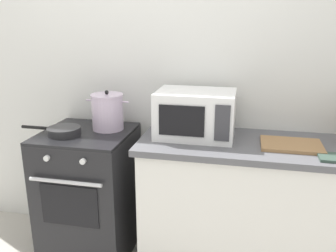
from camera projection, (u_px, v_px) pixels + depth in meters
name	position (u px, v px, depth m)	size (l,w,h in m)	color
back_wall	(189.00, 79.00, 2.56)	(4.40, 0.10, 2.50)	silver
lower_cabinet_right	(269.00, 213.00, 2.35)	(1.64, 0.56, 0.88)	white
countertop_right	(275.00, 147.00, 2.21)	(1.70, 0.60, 0.04)	#59595E
stove	(90.00, 193.00, 2.58)	(0.60, 0.64, 0.92)	black
stock_pot	(108.00, 112.00, 2.48)	(0.31, 0.22, 0.28)	silver
frying_pan	(63.00, 131.00, 2.39)	(0.42, 0.22, 0.05)	#28282B
microwave	(196.00, 114.00, 2.32)	(0.50, 0.37, 0.30)	white
cutting_board	(291.00, 145.00, 2.17)	(0.36, 0.26, 0.02)	#997047
oven_mitt	(336.00, 158.00, 1.97)	(0.18, 0.14, 0.02)	#384C42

